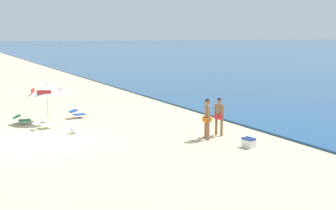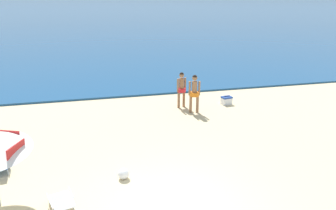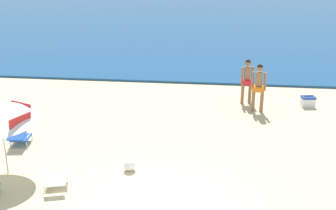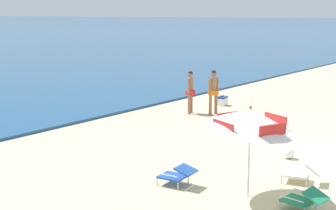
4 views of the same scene
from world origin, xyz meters
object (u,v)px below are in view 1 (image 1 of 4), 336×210
Objects in this scene: beach_umbrella_striped_main at (47,89)px; lounge_chair_facing_sea at (22,119)px; beach_ball at (74,130)px; lounge_chair_beside_umbrella at (77,113)px; cooler_box at (249,143)px; person_standing_beside at (207,116)px; lounge_chair_under_umbrella at (43,124)px; person_standing_near_shore at (219,114)px.

beach_umbrella_striped_main reaches higher than lounge_chair_facing_sea.
lounge_chair_beside_umbrella is at bearing 162.10° from beach_ball.
lounge_chair_beside_umbrella is 1.68× the size of cooler_box.
person_standing_beside is (7.01, 5.37, -0.72)m from beach_umbrella_striped_main.
beach_umbrella_striped_main reaches higher than lounge_chair_under_umbrella.
beach_ball is (3.24, 0.48, -1.59)m from beach_umbrella_striped_main.
lounge_chair_under_umbrella is at bearing -132.38° from person_standing_beside.
beach_ball is (3.63, -1.17, -0.11)m from lounge_chair_beside_umbrella.
cooler_box is at bearing 25.56° from lounge_chair_beside_umbrella.
beach_umbrella_striped_main is at bearing -142.54° from person_standing_beside.
lounge_chair_beside_umbrella is at bearing 131.39° from lounge_chair_under_umbrella.
lounge_chair_under_umbrella is 9.97m from cooler_box.
person_standing_near_shore is at bearing 112.57° from person_standing_beside.
person_standing_near_shore reaches higher than lounge_chair_beside_umbrella.
lounge_chair_beside_umbrella reaches higher than cooler_box.
beach_umbrella_striped_main reaches higher than person_standing_beside.
beach_ball is at bearing -127.67° from person_standing_beside.
person_standing_near_shore is at bearing 177.27° from cooler_box.
lounge_chair_under_umbrella is 8.53m from person_standing_near_shore.
lounge_chair_beside_umbrella is (-0.39, 1.65, -1.48)m from beach_umbrella_striped_main.
person_standing_near_shore reaches higher than beach_ball.
cooler_box is (7.38, 6.70, -0.07)m from lounge_chair_under_umbrella.
lounge_chair_facing_sea is at bearing -151.39° from beach_ball.
beach_umbrella_striped_main reaches higher than lounge_chair_beside_umbrella.
lounge_chair_beside_umbrella is 8.43m from person_standing_near_shore.
cooler_box is at bearing 34.36° from beach_umbrella_striped_main.
lounge_chair_facing_sea is at bearing -131.60° from person_standing_near_shore.
lounge_chair_facing_sea is at bearing -83.43° from lounge_chair_beside_umbrella.
lounge_chair_beside_umbrella is 0.53× the size of person_standing_near_shore.
cooler_box is at bearing 21.19° from person_standing_beside.
person_standing_beside is 6.23m from beach_ball.
lounge_chair_facing_sea is (-1.63, -0.73, 0.01)m from lounge_chair_under_umbrella.
lounge_chair_beside_umbrella is (-1.97, 2.23, 0.01)m from lounge_chair_under_umbrella.
lounge_chair_beside_umbrella is 2.98m from lounge_chair_facing_sea.
person_standing_beside is 3.27× the size of cooler_box.
beach_ball is (-3.77, -4.89, -0.87)m from person_standing_beside.
person_standing_beside is (0.36, -0.87, 0.03)m from person_standing_near_shore.
lounge_chair_beside_umbrella reaches higher than beach_ball.
lounge_chair_facing_sea reaches higher than beach_ball.
person_standing_beside is at bearing 52.33° from beach_ball.
person_standing_near_shore is 6.74m from beach_ball.
person_standing_beside is (7.06, 6.68, 0.76)m from lounge_chair_facing_sea.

